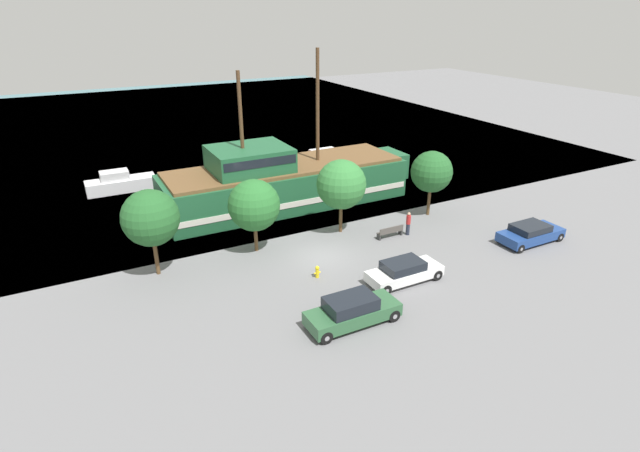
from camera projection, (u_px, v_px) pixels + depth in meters
The scene contains 15 objects.
ground_plane at pixel (322, 256), 32.49m from camera, with size 160.00×160.00×0.00m, color slate.
water_surface at pixel (171, 126), 68.10m from camera, with size 80.00×80.00×0.00m, color teal.
pirate_ship at pixel (283, 181), 40.35m from camera, with size 21.01×6.07×12.09m.
moored_boat_dockside at pixel (327, 158), 51.52m from camera, with size 6.75×2.16×1.50m.
moored_boat_outer at pixel (120, 183), 43.76m from camera, with size 5.82×1.85×1.86m.
parked_car_curb_front at pixel (352, 311), 25.30m from camera, with size 4.92×1.87×1.58m.
parked_car_curb_mid at pixel (404, 271), 29.27m from camera, with size 4.58×1.81×1.35m.
parked_car_curb_rear at pixel (530, 233), 34.23m from camera, with size 4.68×2.01×1.33m.
fire_hydrant at pixel (317, 271), 29.83m from camera, with size 0.42×0.25×0.76m.
bench_promenade_east at pixel (390, 232), 34.99m from camera, with size 1.97×0.45×0.85m.
pedestrian_walking_near at pixel (408, 223), 35.26m from camera, with size 0.32×0.32×1.71m.
tree_row_east at pixel (150, 218), 28.93m from camera, with size 3.36×3.36×5.37m.
tree_row_mideast at pixel (254, 205), 32.00m from camera, with size 3.37×3.37×4.93m.
tree_row_midwest at pixel (341, 185), 34.65m from camera, with size 3.49×3.49×5.34m.
tree_row_west at pixel (432, 172), 37.63m from camera, with size 3.14×3.14×5.06m.
Camera 1 is at (-13.57, -25.53, 14.95)m, focal length 28.00 mm.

